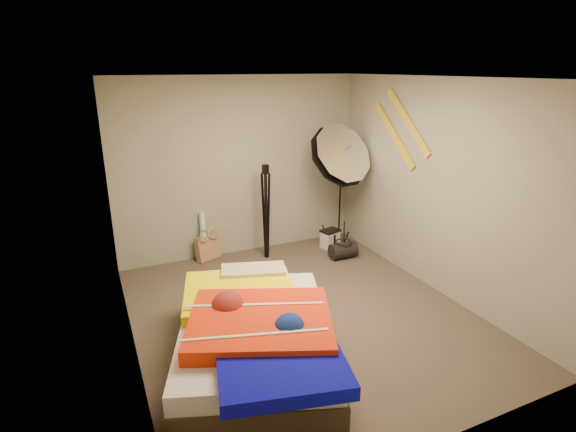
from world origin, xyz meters
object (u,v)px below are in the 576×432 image
bed (256,335)px  camera_tripod (266,206)px  wrapping_roll (204,237)px  camera_case (330,239)px  tote_bag (208,248)px  duffel_bag (343,250)px  photo_umbrella (338,157)px

bed → camera_tripod: camera_tripod is taller
wrapping_roll → camera_case: bearing=-10.0°
bed → camera_tripod: size_ratio=1.75×
camera_tripod → camera_case: bearing=-2.7°
camera_case → bed: 2.93m
tote_bag → duffel_bag: 1.92m
photo_umbrella → camera_tripod: 1.21m
tote_bag → photo_umbrella: bearing=-37.6°
camera_case → bed: bearing=-149.1°
wrapping_roll → camera_case: wrapping_roll is taller
bed → duffel_bag: bearing=41.0°
wrapping_roll → camera_case: (1.84, -0.32, -0.21)m
duffel_bag → photo_umbrella: 1.32m
tote_bag → camera_case: size_ratio=1.37×
wrapping_roll → photo_umbrella: size_ratio=0.35×
duffel_bag → camera_tripod: bearing=155.1°
bed → tote_bag: bearing=85.3°
camera_case → duffel_bag: (-0.03, -0.43, -0.01)m
duffel_bag → photo_umbrella: (0.03, 0.28, 1.29)m
tote_bag → duffel_bag: tote_bag is taller
duffel_bag → bed: bed is taller
duffel_bag → camera_case: bearing=86.8°
tote_bag → camera_tripod: bearing=-42.1°
wrapping_roll → camera_case: size_ratio=2.69×
camera_case → tote_bag: bearing=153.8°
camera_case → wrapping_roll: bearing=154.0°
tote_bag → camera_case: 1.83m
tote_bag → bed: size_ratio=0.15×
duffel_bag → camera_tripod: camera_tripod is taller
wrapping_roll → bed: wrapping_roll is taller
photo_umbrella → wrapping_roll: bearing=165.5°
camera_case → photo_umbrella: size_ratio=0.13×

